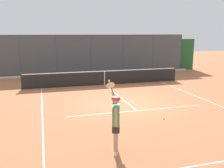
# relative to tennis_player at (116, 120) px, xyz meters

# --- Properties ---
(ground_plane) EXTENTS (60.00, 60.00, 0.00)m
(ground_plane) POSITION_rel_tennis_player_xyz_m (-2.08, -4.73, -1.01)
(ground_plane) COLOR #B76B42
(court_line_markings) EXTENTS (8.40, 11.05, 0.01)m
(court_line_markings) POSITION_rel_tennis_player_xyz_m (-2.08, -3.33, -1.01)
(court_line_markings) COLOR white
(court_line_markings) RESTS_ON ground
(fence_backdrop) EXTENTS (20.05, 1.37, 3.33)m
(fence_backdrop) POSITION_rel_tennis_player_xyz_m (-2.08, -14.84, 0.44)
(fence_backdrop) COLOR #474C51
(fence_backdrop) RESTS_ON ground
(tennis_net) EXTENTS (10.79, 0.09, 1.07)m
(tennis_net) POSITION_rel_tennis_player_xyz_m (-2.08, -9.64, -0.51)
(tennis_net) COLOR #2D2D2D
(tennis_net) RESTS_ON ground
(tennis_player) EXTENTS (0.40, 1.42, 2.00)m
(tennis_player) POSITION_rel_tennis_player_xyz_m (0.00, 0.00, 0.00)
(tennis_player) COLOR silver
(tennis_player) RESTS_ON ground
(tennis_ball_near_net) EXTENTS (0.07, 0.07, 0.07)m
(tennis_ball_near_net) POSITION_rel_tennis_player_xyz_m (-6.26, -8.91, -0.98)
(tennis_ball_near_net) COLOR #CCDB33
(tennis_ball_near_net) RESTS_ON ground
(tennis_ball_near_baseline) EXTENTS (0.07, 0.07, 0.07)m
(tennis_ball_near_baseline) POSITION_rel_tennis_player_xyz_m (-2.74, -2.22, -0.98)
(tennis_ball_near_baseline) COLOR #D6E042
(tennis_ball_near_baseline) RESTS_ON ground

